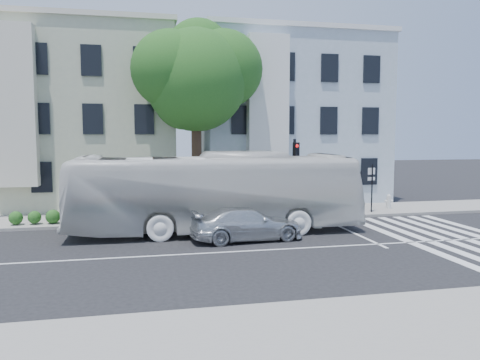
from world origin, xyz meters
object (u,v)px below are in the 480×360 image
object	(u,v)px
sedan	(247,224)
traffic_signal	(295,168)
fire_hydrant	(389,201)
bus	(216,192)

from	to	relation	value
sedan	traffic_signal	world-z (taller)	traffic_signal
fire_hydrant	bus	bearing A→B (deg)	-160.25
bus	sedan	size ratio (longest dim) A/B	2.75
traffic_signal	fire_hydrant	world-z (taller)	traffic_signal
bus	traffic_signal	distance (m)	5.14
bus	fire_hydrant	xyz separation A→B (m)	(11.07, 3.97, -1.28)
sedan	traffic_signal	xyz separation A→B (m)	(3.53, 4.03, 2.07)
traffic_signal	fire_hydrant	bearing A→B (deg)	-8.45
bus	sedan	distance (m)	2.42
fire_hydrant	traffic_signal	bearing A→B (deg)	-164.59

